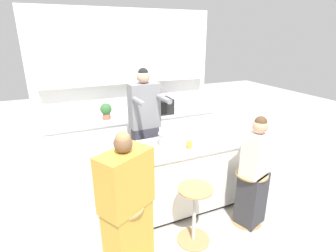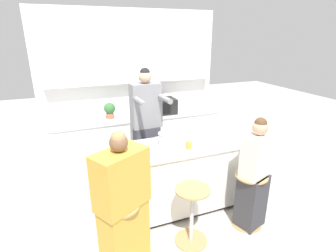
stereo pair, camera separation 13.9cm
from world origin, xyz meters
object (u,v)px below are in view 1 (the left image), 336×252
bar_stool_center (194,212)px  fruit_bowl (210,145)px  cooking_pot (166,139)px  bar_stool_leftmost (126,232)px  person_seated_near (254,177)px  potted_plant (106,110)px  person_cooking (145,132)px  bar_stool_rightmost (249,195)px  kitchen_island (170,178)px  banana_bunch (129,151)px  microwave (157,106)px  person_wrapped_blanket (127,207)px  coffee_cup_near (189,145)px

bar_stool_center → fruit_bowl: fruit_bowl is taller
cooking_pot → bar_stool_leftmost: bearing=-136.6°
bar_stool_center → person_seated_near: size_ratio=0.49×
cooking_pot → potted_plant: potted_plant is taller
person_cooking → potted_plant: person_cooking is taller
bar_stool_rightmost → cooking_pot: cooking_pot is taller
kitchen_island → potted_plant: (-0.49, 1.55, 0.59)m
cooking_pot → banana_bunch: bearing=-174.0°
bar_stool_rightmost → microwave: 2.28m
person_wrapped_blanket → microwave: person_wrapped_blanket is taller
bar_stool_rightmost → banana_bunch: banana_bunch is taller
person_seated_near → cooking_pot: 1.17m
coffee_cup_near → banana_bunch: size_ratio=0.65×
person_cooking → person_wrapped_blanket: person_cooking is taller
bar_stool_leftmost → person_wrapped_blanket: size_ratio=0.47×
bar_stool_leftmost → person_cooking: (0.68, 1.31, 0.52)m
bar_stool_leftmost → bar_stool_rightmost: same height
microwave → bar_stool_rightmost: bearing=-80.6°
person_seated_near → coffee_cup_near: bearing=121.2°
coffee_cup_near → banana_bunch: 0.74m
person_cooking → kitchen_island: bearing=-83.6°
person_wrapped_blanket → fruit_bowl: bearing=-9.5°
fruit_bowl → person_seated_near: bearing=-51.7°
coffee_cup_near → potted_plant: potted_plant is taller
person_seated_near → kitchen_island: bearing=121.5°
bar_stool_leftmost → cooking_pot: size_ratio=2.36×
bar_stool_rightmost → person_cooking: size_ratio=0.38×
person_seated_near → fruit_bowl: (-0.35, 0.44, 0.31)m
person_wrapped_blanket → cooking_pot: person_wrapped_blanket is taller
person_seated_near → fruit_bowl: 0.65m
cooking_pot → person_seated_near: bearing=-41.0°
person_wrapped_blanket → person_seated_near: bearing=-29.5°
bar_stool_leftmost → person_cooking: 1.57m
bar_stool_center → potted_plant: bearing=102.5°
kitchen_island → bar_stool_center: bearing=-90.0°
fruit_bowl → coffee_cup_near: coffee_cup_near is taller
kitchen_island → coffee_cup_near: coffee_cup_near is taller
person_wrapped_blanket → banana_bunch: 0.76m
person_wrapped_blanket → coffee_cup_near: size_ratio=14.32×
bar_stool_leftmost → bar_stool_rightmost: size_ratio=1.00×
person_wrapped_blanket → banana_bunch: (0.23, 0.68, 0.26)m
bar_stool_center → banana_bunch: size_ratio=4.38×
fruit_bowl → coffee_cup_near: 0.28m
bar_stool_leftmost → potted_plant: (0.29, 2.20, 0.66)m
fruit_bowl → banana_bunch: (-0.99, 0.23, -0.00)m
cooking_pot → coffee_cup_near: 0.31m
bar_stool_rightmost → microwave: (-0.36, 2.16, 0.65)m
bar_stool_leftmost → microwave: bearing=60.8°
microwave → potted_plant: 0.92m
person_cooking → person_wrapped_blanket: 1.50m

